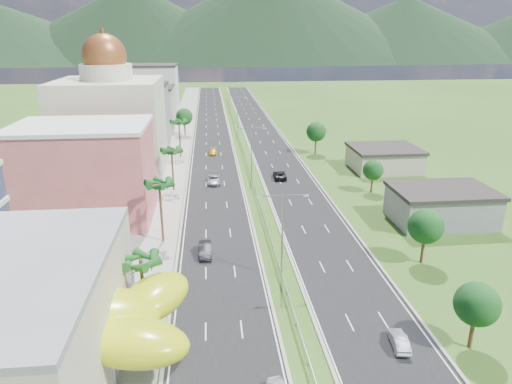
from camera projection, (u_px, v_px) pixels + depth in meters
name	position (u px, v px, depth m)	size (l,w,h in m)	color
ground	(296.00, 326.00, 47.17)	(500.00, 500.00, 0.00)	#2D5119
road_left	(213.00, 139.00, 130.96)	(11.00, 260.00, 0.04)	black
road_right	(264.00, 137.00, 132.41)	(11.00, 260.00, 0.04)	black
sidewalk_left	(179.00, 139.00, 130.03)	(7.00, 260.00, 0.12)	gray
median_guardrail	(243.00, 151.00, 114.57)	(0.10, 216.06, 0.76)	gray
streetlight_median_b	(282.00, 228.00, 54.33)	(6.04, 0.25, 11.00)	gray
streetlight_median_c	(251.00, 148.00, 91.90)	(6.04, 0.25, 11.00)	gray
streetlight_median_d	(237.00, 112.00, 134.16)	(6.04, 0.25, 11.00)	gray
streetlight_median_e	(230.00, 93.00, 176.43)	(6.04, 0.25, 11.00)	gray
lime_canopy	(81.00, 320.00, 39.83)	(18.00, 15.00, 7.40)	#B1BE12
pink_shophouse	(86.00, 175.00, 72.05)	(20.00, 15.00, 15.00)	#C9525E
domed_building	(112.00, 123.00, 92.38)	(20.00, 20.00, 28.70)	beige
midrise_grey	(136.00, 118.00, 117.06)	(16.00, 15.00, 16.00)	slate
midrise_beige	(147.00, 110.00, 138.21)	(16.00, 15.00, 13.00)	#BCAD9B
midrise_white	(154.00, 93.00, 158.99)	(16.00, 15.00, 18.00)	silver
shed_near	(441.00, 207.00, 72.52)	(15.00, 10.00, 5.00)	slate
shed_far	(384.00, 159.00, 100.99)	(14.00, 12.00, 4.40)	#BCAD9B
palm_tree_b	(141.00, 263.00, 45.22)	(3.60, 3.60, 8.10)	#47301C
palm_tree_c	(159.00, 186.00, 63.53)	(3.60, 3.60, 9.60)	#47301C
palm_tree_d	(172.00, 152.00, 85.45)	(3.60, 3.60, 8.60)	#47301C
palm_tree_e	(179.00, 123.00, 108.67)	(3.60, 3.60, 9.40)	#47301C
leafy_tree_lfar	(184.00, 117.00, 133.05)	(4.90, 4.90, 8.05)	#47301C
leafy_tree_ra	(477.00, 304.00, 42.44)	(4.20, 4.20, 6.90)	#47301C
leafy_tree_rb	(426.00, 226.00, 58.56)	(4.55, 4.55, 7.47)	#47301C
leafy_tree_rc	(373.00, 170.00, 85.42)	(3.85, 3.85, 6.33)	#47301C
leafy_tree_rd	(316.00, 132.00, 112.81)	(4.90, 4.90, 8.05)	#47301C
mountain_ridge	(273.00, 62.00, 475.59)	(860.00, 140.00, 90.00)	black
car_dark_left	(205.00, 249.00, 61.99)	(1.68, 4.82, 1.59)	black
car_silver_mid_left	(214.00, 180.00, 91.65)	(2.54, 5.51, 1.53)	#9C9DA3
car_yellow_far_left	(213.00, 152.00, 113.60)	(1.86, 4.59, 1.33)	gold
car_silver_right	(399.00, 341.00, 43.86)	(1.37, 3.94, 1.30)	#ADAFB5
car_dark_far_right	(280.00, 175.00, 94.76)	(2.49, 5.40, 1.50)	black
motorcycle	(180.00, 293.00, 52.10)	(0.54, 1.80, 1.15)	black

